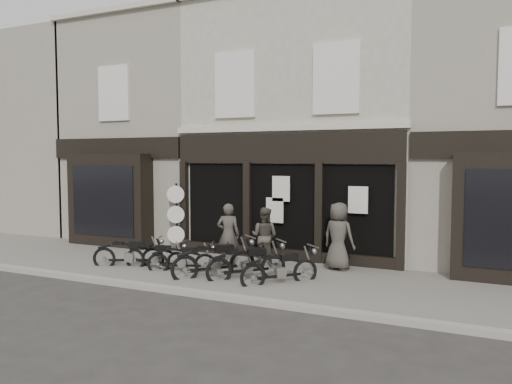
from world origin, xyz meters
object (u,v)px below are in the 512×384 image
at_px(man_right, 339,236).
at_px(man_centre, 264,236).
at_px(motorcycle_5, 281,272).
at_px(motorcycle_1, 157,259).
at_px(man_left, 228,234).
at_px(motorcycle_0, 129,256).
at_px(advert_sign_post, 176,220).
at_px(motorcycle_2, 182,262).
at_px(motorcycle_4, 248,266).
at_px(motorcycle_3, 215,264).

bearing_deg(man_right, man_centre, 21.64).
bearing_deg(motorcycle_5, motorcycle_1, 131.99).
distance_m(man_left, man_centre, 1.03).
xyz_separation_m(motorcycle_0, advert_sign_post, (-0.07, 2.45, 0.75)).
bearing_deg(motorcycle_5, motorcycle_0, 133.45).
height_order(motorcycle_2, motorcycle_5, motorcycle_5).
height_order(motorcycle_0, motorcycle_4, motorcycle_4).
height_order(motorcycle_0, man_left, man_left).
distance_m(man_centre, advert_sign_post, 3.54).
relative_size(motorcycle_3, man_centre, 1.15).
relative_size(motorcycle_2, motorcycle_3, 0.94).
distance_m(motorcycle_0, motorcycle_1, 0.86).
distance_m(motorcycle_1, motorcycle_3, 1.93).
relative_size(motorcycle_0, motorcycle_4, 1.10).
height_order(motorcycle_2, man_left, man_left).
distance_m(man_centre, man_right, 2.10).
bearing_deg(man_centre, man_right, -172.22).
bearing_deg(man_right, motorcycle_0, 34.11).
height_order(motorcycle_4, advert_sign_post, advert_sign_post).
bearing_deg(man_left, motorcycle_0, 7.68).
distance_m(motorcycle_1, motorcycle_2, 0.84).
distance_m(motorcycle_3, motorcycle_5, 1.81).
bearing_deg(motorcycle_4, motorcycle_5, -54.19).
xyz_separation_m(motorcycle_0, man_right, (5.48, 2.01, 0.65)).
height_order(motorcycle_5, man_centre, man_centre).
xyz_separation_m(motorcycle_1, man_centre, (2.54, 1.63, 0.57)).
bearing_deg(motorcycle_2, motorcycle_0, 161.88).
bearing_deg(motorcycle_5, motorcycle_4, 125.23).
relative_size(motorcycle_0, motorcycle_1, 0.98).
xyz_separation_m(motorcycle_1, motorcycle_3, (1.92, -0.11, 0.07)).
height_order(motorcycle_4, man_centre, man_centre).
bearing_deg(motorcycle_2, man_centre, 21.53).
bearing_deg(man_centre, motorcycle_0, 27.07).
distance_m(motorcycle_1, man_right, 5.05).
bearing_deg(motorcycle_0, man_left, 3.25).
height_order(motorcycle_1, motorcycle_4, motorcycle_4).
bearing_deg(advert_sign_post, motorcycle_4, -55.44).
bearing_deg(man_left, motorcycle_3, 83.84).
bearing_deg(motorcycle_2, man_left, 32.74).
height_order(motorcycle_1, motorcycle_2, motorcycle_1).
xyz_separation_m(motorcycle_2, motorcycle_4, (1.93, 0.06, 0.05)).
height_order(motorcycle_3, man_centre, man_centre).
bearing_deg(man_centre, advert_sign_post, -11.69).
height_order(motorcycle_2, motorcycle_3, motorcycle_3).
bearing_deg(man_left, man_centre, -170.60).
xyz_separation_m(motorcycle_2, motorcycle_3, (1.08, -0.12, 0.08)).
height_order(man_left, advert_sign_post, advert_sign_post).
bearing_deg(motorcycle_1, motorcycle_3, -8.65).
relative_size(motorcycle_2, man_centre, 1.08).
relative_size(motorcycle_3, man_left, 1.07).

